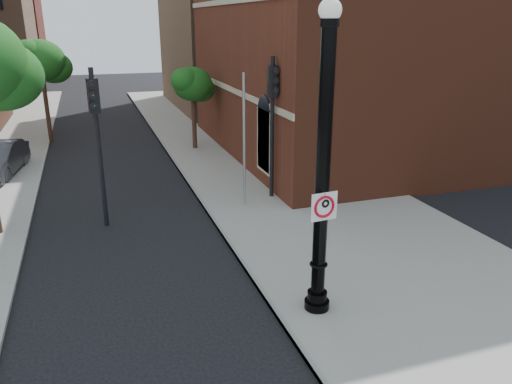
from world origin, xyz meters
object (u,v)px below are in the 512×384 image
object	(u,v)px
lamppost	(322,183)
traffic_signal_left	(96,122)
no_parking_sign	(324,206)
traffic_signal_right	(273,105)

from	to	relation	value
lamppost	traffic_signal_left	xyz separation A→B (m)	(-4.53, 7.23, 0.29)
lamppost	no_parking_sign	world-z (taller)	lamppost
lamppost	traffic_signal_right	world-z (taller)	lamppost
lamppost	no_parking_sign	distance (m)	0.52
traffic_signal_left	traffic_signal_right	size ratio (longest dim) A/B	0.97
no_parking_sign	traffic_signal_right	bearing A→B (deg)	72.05
lamppost	no_parking_sign	size ratio (longest dim) A/B	10.91
lamppost	traffic_signal_left	distance (m)	8.53
traffic_signal_left	traffic_signal_right	bearing A→B (deg)	-3.17
no_parking_sign	traffic_signal_right	world-z (taller)	traffic_signal_right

